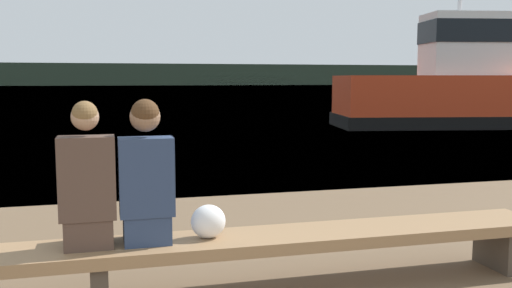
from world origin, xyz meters
name	(u,v)px	position (x,y,z in m)	size (l,w,h in m)	color
water_surface	(106,86)	(0.00, 126.43, 0.00)	(240.00, 240.00, 0.00)	#426B8E
far_shoreline	(105,75)	(0.00, 145.31, 2.64)	(600.00, 12.00, 5.29)	#2D3D2D
bench_main	(99,257)	(-0.53, 2.80, 0.37)	(7.27, 0.56, 0.45)	#8E6B47
person_left	(87,185)	(-0.59, 2.80, 0.90)	(0.39, 0.36, 1.05)	#4C382D
person_right	(146,179)	(-0.18, 2.80, 0.92)	(0.39, 0.36, 1.06)	navy
shopping_bag	(208,221)	(0.27, 2.82, 0.57)	(0.26, 0.20, 0.26)	white
tugboat_red	(455,91)	(11.22, 15.89, 1.21)	(8.38, 4.37, 6.50)	red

